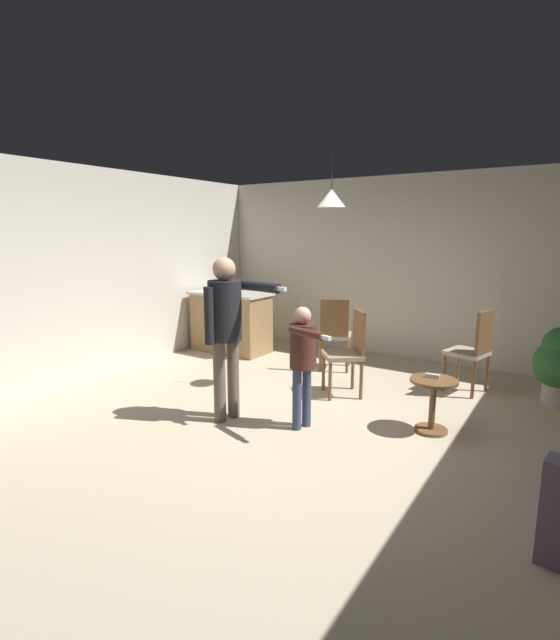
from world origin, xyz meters
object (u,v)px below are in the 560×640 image
at_px(kitchen_counter, 231,322).
at_px(side_table_by_couch, 433,399).
at_px(dining_chair_by_counter, 473,348).
at_px(spare_remote_on_table, 433,376).
at_px(person_adult, 226,321).
at_px(dining_chair_centre_back, 349,349).
at_px(dining_chair_near_wall, 335,331).
at_px(person_child, 303,354).

relative_size(kitchen_counter, side_table_by_couch, 2.42).
relative_size(dining_chair_by_counter, spare_remote_on_table, 7.69).
bearing_deg(person_adult, dining_chair_centre_back, 165.14).
relative_size(kitchen_counter, dining_chair_centre_back, 1.26).
xyz_separation_m(side_table_by_couch, dining_chair_centre_back, (-1.12, 0.52, 0.22)).
height_order(dining_chair_near_wall, spare_remote_on_table, dining_chair_near_wall).
height_order(dining_chair_centre_back, spare_remote_on_table, dining_chair_centre_back).
xyz_separation_m(kitchen_counter, spare_remote_on_table, (3.52, -1.33, 0.06)).
xyz_separation_m(side_table_by_couch, person_adult, (-1.82, -0.83, 0.69)).
relative_size(dining_chair_by_counter, dining_chair_near_wall, 1.00).
height_order(kitchen_counter, side_table_by_couch, kitchen_counter).
bearing_deg(person_adult, spare_remote_on_table, 128.35).
height_order(side_table_by_couch, dining_chair_near_wall, dining_chair_near_wall).
xyz_separation_m(dining_chair_centre_back, spare_remote_on_table, (1.09, -0.48, -0.01)).
bearing_deg(side_table_by_couch, dining_chair_by_counter, 86.62).
xyz_separation_m(kitchen_counter, dining_chair_centre_back, (2.43, -0.85, 0.07)).
relative_size(person_adult, dining_chair_near_wall, 1.64).
bearing_deg(person_child, kitchen_counter, -111.04).
distance_m(side_table_by_couch, dining_chair_near_wall, 2.17).
xyz_separation_m(person_child, dining_chair_near_wall, (-0.62, 1.93, -0.19)).
bearing_deg(spare_remote_on_table, kitchen_counter, 159.28).
bearing_deg(dining_chair_by_counter, kitchen_counter, 103.67).
distance_m(person_child, dining_chair_by_counter, 2.29).
bearing_deg(person_adult, kitchen_counter, -129.21).
height_order(kitchen_counter, dining_chair_near_wall, dining_chair_near_wall).
bearing_deg(dining_chair_by_counter, side_table_by_couch, -169.65).
xyz_separation_m(person_child, spare_remote_on_table, (1.05, 0.64, -0.20)).
height_order(kitchen_counter, person_adult, person_adult).
relative_size(kitchen_counter, person_adult, 0.77).
distance_m(kitchen_counter, person_adult, 2.85).
distance_m(person_adult, dining_chair_centre_back, 1.59).
distance_m(kitchen_counter, side_table_by_couch, 3.81).
bearing_deg(dining_chair_centre_back, person_adult, 112.83).
height_order(dining_chair_by_counter, spare_remote_on_table, dining_chair_by_counter).
bearing_deg(side_table_by_couch, dining_chair_near_wall, 141.91).
bearing_deg(dining_chair_by_counter, dining_chair_centre_back, 138.96).
bearing_deg(side_table_by_couch, dining_chair_centre_back, 154.90).
distance_m(side_table_by_couch, spare_remote_on_table, 0.22).
distance_m(person_adult, person_child, 0.82).
height_order(dining_chair_by_counter, dining_chair_centre_back, same).
xyz_separation_m(person_adult, dining_chair_near_wall, (0.12, 2.16, -0.47)).
bearing_deg(person_child, dining_chair_near_wall, -144.66).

